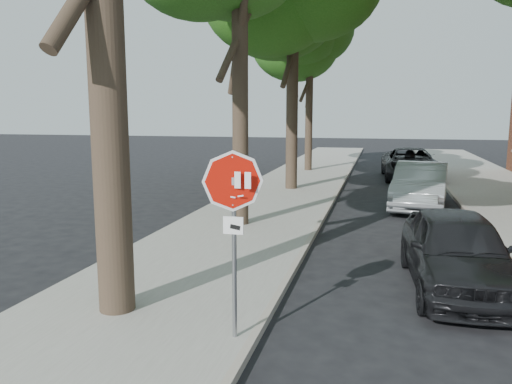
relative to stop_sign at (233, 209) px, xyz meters
The scene contains 9 objects.
ground 2.07m from the stop_sign, ahead, with size 120.00×120.00×0.00m, color black.
sidewalk_left 12.31m from the stop_sign, 98.51° to the left, with size 4.00×55.00×0.12m, color gray.
curb_left 12.17m from the stop_sign, 88.81° to the left, with size 0.12×55.00×0.13m, color #9E9384.
curb_right 13.03m from the stop_sign, 68.86° to the left, with size 0.12×55.00×0.13m, color #9E9384.
stop_sign is the anchor object (origin of this frame).
tree_far 21.88m from the stop_sign, 95.46° to the left, with size 5.29×4.91×9.33m.
car_a 4.75m from the stop_sign, 44.02° to the left, with size 1.72×4.27×1.46m, color black.
car_b 11.84m from the stop_sign, 74.09° to the left, with size 1.64×4.71×1.55m, color #9EA2A5.
car_d 19.42m from the stop_sign, 80.20° to the left, with size 2.54×5.50×1.53m, color black.
Camera 1 is at (1.19, -6.30, 3.21)m, focal length 35.00 mm.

